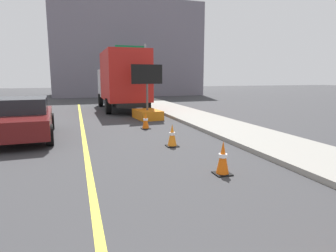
{
  "coord_description": "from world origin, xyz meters",
  "views": [
    {
      "loc": [
        -0.21,
        0.75,
        2.12
      ],
      "look_at": [
        1.36,
        5.68,
        1.23
      ],
      "focal_mm": 31.19,
      "sensor_mm": 36.0,
      "label": 1
    }
  ],
  "objects_px": {
    "arrow_board_trailer": "(147,109)",
    "traffic_cone_curbside": "(146,121)",
    "traffic_cone_far_lane": "(172,135)",
    "box_truck": "(122,80)",
    "traffic_cone_mid_lane": "(223,158)",
    "pickup_car": "(20,118)",
    "highway_guide_sign": "(137,62)"
  },
  "relations": [
    {
      "from": "arrow_board_trailer",
      "to": "traffic_cone_curbside",
      "type": "xyz_separation_m",
      "value": [
        -0.74,
        -2.77,
        -0.15
      ]
    },
    {
      "from": "traffic_cone_far_lane",
      "to": "traffic_cone_curbside",
      "type": "height_order",
      "value": "traffic_cone_far_lane"
    },
    {
      "from": "box_truck",
      "to": "traffic_cone_curbside",
      "type": "bearing_deg",
      "value": -91.44
    },
    {
      "from": "traffic_cone_mid_lane",
      "to": "traffic_cone_far_lane",
      "type": "relative_size",
      "value": 1.07
    },
    {
      "from": "pickup_car",
      "to": "traffic_cone_far_lane",
      "type": "bearing_deg",
      "value": -31.05
    },
    {
      "from": "traffic_cone_mid_lane",
      "to": "traffic_cone_far_lane",
      "type": "bearing_deg",
      "value": 94.75
    },
    {
      "from": "pickup_car",
      "to": "traffic_cone_far_lane",
      "type": "distance_m",
      "value": 5.39
    },
    {
      "from": "arrow_board_trailer",
      "to": "traffic_cone_mid_lane",
      "type": "relative_size",
      "value": 3.62
    },
    {
      "from": "pickup_car",
      "to": "traffic_cone_far_lane",
      "type": "height_order",
      "value": "pickup_car"
    },
    {
      "from": "arrow_board_trailer",
      "to": "traffic_cone_mid_lane",
      "type": "distance_m",
      "value": 8.78
    },
    {
      "from": "box_truck",
      "to": "traffic_cone_far_lane",
      "type": "xyz_separation_m",
      "value": [
        -0.11,
        -10.35,
        -1.58
      ]
    },
    {
      "from": "traffic_cone_far_lane",
      "to": "arrow_board_trailer",
      "type": "bearing_deg",
      "value": 83.61
    },
    {
      "from": "traffic_cone_curbside",
      "to": "highway_guide_sign",
      "type": "bearing_deg",
      "value": 79.58
    },
    {
      "from": "traffic_cone_mid_lane",
      "to": "pickup_car",
      "type": "bearing_deg",
      "value": 131.01
    },
    {
      "from": "box_truck",
      "to": "traffic_cone_far_lane",
      "type": "height_order",
      "value": "box_truck"
    },
    {
      "from": "traffic_cone_curbside",
      "to": "traffic_cone_far_lane",
      "type": "bearing_deg",
      "value": -88.68
    },
    {
      "from": "highway_guide_sign",
      "to": "arrow_board_trailer",
      "type": "bearing_deg",
      "value": -99.33
    },
    {
      "from": "traffic_cone_mid_lane",
      "to": "traffic_cone_curbside",
      "type": "xyz_separation_m",
      "value": [
        -0.31,
        6.0,
        -0.03
      ]
    },
    {
      "from": "pickup_car",
      "to": "traffic_cone_mid_lane",
      "type": "bearing_deg",
      "value": -48.99
    },
    {
      "from": "box_truck",
      "to": "traffic_cone_far_lane",
      "type": "distance_m",
      "value": 10.47
    },
    {
      "from": "traffic_cone_mid_lane",
      "to": "traffic_cone_far_lane",
      "type": "xyz_separation_m",
      "value": [
        -0.23,
        2.79,
        -0.02
      ]
    },
    {
      "from": "traffic_cone_far_lane",
      "to": "pickup_car",
      "type": "bearing_deg",
      "value": 148.95
    },
    {
      "from": "traffic_cone_mid_lane",
      "to": "traffic_cone_curbside",
      "type": "height_order",
      "value": "traffic_cone_mid_lane"
    },
    {
      "from": "box_truck",
      "to": "highway_guide_sign",
      "type": "height_order",
      "value": "highway_guide_sign"
    },
    {
      "from": "arrow_board_trailer",
      "to": "pickup_car",
      "type": "bearing_deg",
      "value": -148.68
    },
    {
      "from": "traffic_cone_mid_lane",
      "to": "arrow_board_trailer",
      "type": "bearing_deg",
      "value": 87.14
    },
    {
      "from": "pickup_car",
      "to": "traffic_cone_curbside",
      "type": "relative_size",
      "value": 6.89
    },
    {
      "from": "traffic_cone_mid_lane",
      "to": "traffic_cone_curbside",
      "type": "distance_m",
      "value": 6.01
    },
    {
      "from": "traffic_cone_far_lane",
      "to": "highway_guide_sign",
      "type": "bearing_deg",
      "value": 81.64
    },
    {
      "from": "pickup_car",
      "to": "highway_guide_sign",
      "type": "xyz_separation_m",
      "value": [
        7.25,
        15.24,
        2.73
      ]
    },
    {
      "from": "traffic_cone_mid_lane",
      "to": "traffic_cone_curbside",
      "type": "bearing_deg",
      "value": 92.92
    },
    {
      "from": "box_truck",
      "to": "pickup_car",
      "type": "distance_m",
      "value": 9.01
    }
  ]
}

